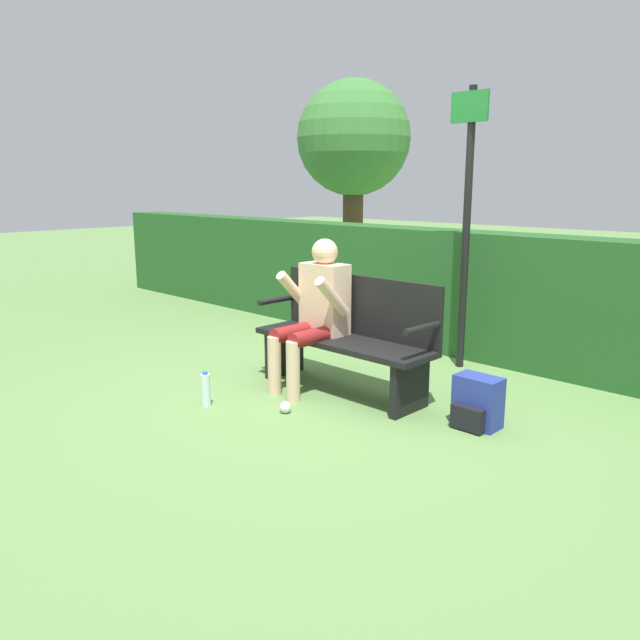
{
  "coord_description": "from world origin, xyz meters",
  "views": [
    {
      "loc": [
        3.32,
        -3.66,
        1.7
      ],
      "look_at": [
        -0.15,
        -0.1,
        0.6
      ],
      "focal_mm": 35.0,
      "sensor_mm": 36.0,
      "label": 1
    }
  ],
  "objects_px": {
    "person_seated": "(316,307)",
    "backpack": "(477,403)",
    "park_bench": "(348,335)",
    "water_bottle": "(206,390)",
    "signpost": "(467,214)",
    "tree": "(354,141)"
  },
  "relations": [
    {
      "from": "backpack",
      "to": "water_bottle",
      "type": "distance_m",
      "value": 2.04
    },
    {
      "from": "signpost",
      "to": "tree",
      "type": "relative_size",
      "value": 0.75
    },
    {
      "from": "backpack",
      "to": "signpost",
      "type": "height_order",
      "value": "signpost"
    },
    {
      "from": "signpost",
      "to": "tree",
      "type": "xyz_separation_m",
      "value": [
        -4.08,
        3.09,
        0.95
      ]
    },
    {
      "from": "person_seated",
      "to": "backpack",
      "type": "bearing_deg",
      "value": 6.55
    },
    {
      "from": "backpack",
      "to": "tree",
      "type": "bearing_deg",
      "value": 139.08
    },
    {
      "from": "person_seated",
      "to": "backpack",
      "type": "distance_m",
      "value": 1.54
    },
    {
      "from": "water_bottle",
      "to": "signpost",
      "type": "height_order",
      "value": "signpost"
    },
    {
      "from": "person_seated",
      "to": "tree",
      "type": "xyz_separation_m",
      "value": [
        -3.53,
        4.47,
        1.69
      ]
    },
    {
      "from": "backpack",
      "to": "park_bench",
      "type": "bearing_deg",
      "value": -178.44
    },
    {
      "from": "signpost",
      "to": "tree",
      "type": "bearing_deg",
      "value": 142.8
    },
    {
      "from": "park_bench",
      "to": "water_bottle",
      "type": "height_order",
      "value": "park_bench"
    },
    {
      "from": "park_bench",
      "to": "signpost",
      "type": "distance_m",
      "value": 1.6
    },
    {
      "from": "park_bench",
      "to": "person_seated",
      "type": "distance_m",
      "value": 0.35
    },
    {
      "from": "person_seated",
      "to": "tree",
      "type": "bearing_deg",
      "value": 128.28
    },
    {
      "from": "water_bottle",
      "to": "tree",
      "type": "xyz_separation_m",
      "value": [
        -3.24,
        5.4,
        2.25
      ]
    },
    {
      "from": "park_bench",
      "to": "signpost",
      "type": "relative_size",
      "value": 0.65
    },
    {
      "from": "signpost",
      "to": "water_bottle",
      "type": "bearing_deg",
      "value": -110.01
    },
    {
      "from": "park_bench",
      "to": "person_seated",
      "type": "bearing_deg",
      "value": -150.91
    },
    {
      "from": "person_seated",
      "to": "backpack",
      "type": "xyz_separation_m",
      "value": [
        1.44,
        0.17,
        -0.51
      ]
    },
    {
      "from": "park_bench",
      "to": "water_bottle",
      "type": "xyz_separation_m",
      "value": [
        -0.53,
        -1.06,
        -0.34
      ]
    },
    {
      "from": "water_bottle",
      "to": "tree",
      "type": "bearing_deg",
      "value": 120.97
    }
  ]
}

